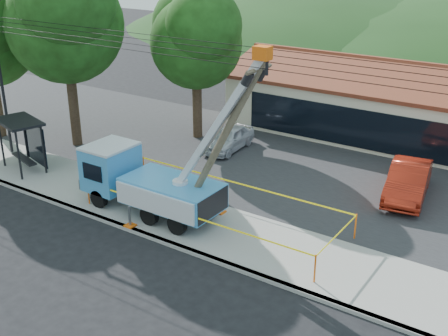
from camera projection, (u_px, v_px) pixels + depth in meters
ground at (140, 272)px, 20.35m from camera, size 120.00×120.00×0.00m
curb at (176, 246)px, 21.93m from camera, size 60.00×0.25×0.15m
sidewalk at (205, 227)px, 23.38m from camera, size 60.00×4.00×0.15m
parking_lot at (293, 167)px, 29.53m from camera, size 60.00×12.00×0.10m
strip_mall at (419, 110)px, 32.88m from camera, size 22.50×8.53×4.67m
streetlight at (1, 60)px, 29.28m from camera, size 2.13×0.22×9.00m
tree_west_near at (64, 13)px, 29.81m from camera, size 7.56×6.72×10.80m
tree_lot at (196, 34)px, 31.56m from camera, size 6.30×5.60×8.94m
hill_west at (346, 34)px, 70.25m from camera, size 78.40×56.00×28.00m
utility_truck at (147, 181)px, 24.11m from camera, size 9.10×3.53×7.77m
leaning_pole at (224, 135)px, 21.19m from camera, size 4.26×1.64×7.66m
bus_shelter at (24, 133)px, 28.34m from camera, size 3.09×2.36×2.64m
caution_tape at (214, 203)px, 23.46m from camera, size 11.14×3.74×1.08m
car_silver at (229, 151)px, 31.86m from camera, size 1.82×4.00×1.33m
car_red at (406, 199)px, 26.07m from camera, size 2.45×5.03×1.59m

